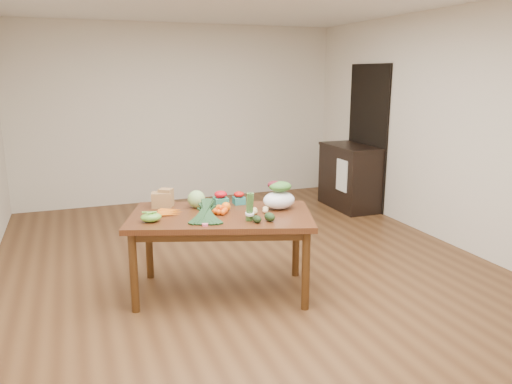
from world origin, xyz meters
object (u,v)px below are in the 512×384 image
object	(u,v)px
cabbage	(196,199)
salad_bag	(279,197)
dining_table	(222,254)
cabinet	(349,177)
kale_bunch	(206,213)
paper_bag	(161,198)
asparagus_bundle	(250,207)
mandarin_cluster	(220,209)

from	to	relation	value
cabbage	salad_bag	xyz separation A→B (m)	(0.70, -0.31, 0.03)
dining_table	cabbage	bearing A→B (deg)	136.14
cabinet	kale_bunch	size ratio (longest dim) A/B	2.55
paper_bag	kale_bunch	distance (m)	0.68
cabbage	asparagus_bundle	world-z (taller)	asparagus_bundle
dining_table	cabbage	xyz separation A→B (m)	(-0.15, 0.29, 0.46)
dining_table	mandarin_cluster	size ratio (longest dim) A/B	8.89
dining_table	asparagus_bundle	size ratio (longest dim) A/B	6.40
dining_table	salad_bag	size ratio (longest dim) A/B	5.32
paper_bag	asparagus_bundle	distance (m)	0.95
cabbage	asparagus_bundle	size ratio (longest dim) A/B	0.66
kale_bunch	cabinet	bearing A→B (deg)	58.81
asparagus_bundle	cabbage	bearing A→B (deg)	136.95
kale_bunch	asparagus_bundle	bearing A→B (deg)	3.71
salad_bag	asparagus_bundle	bearing A→B (deg)	-144.65
dining_table	paper_bag	xyz separation A→B (m)	(-0.45, 0.42, 0.46)
paper_bag	salad_bag	size ratio (longest dim) A/B	0.79
paper_bag	cabbage	world-z (taller)	paper_bag
dining_table	mandarin_cluster	world-z (taller)	mandarin_cluster
kale_bunch	dining_table	bearing A→B (deg)	65.01
dining_table	asparagus_bundle	bearing A→B (deg)	-42.27
kale_bunch	salad_bag	xyz separation A→B (m)	(0.74, 0.18, 0.04)
cabbage	kale_bunch	bearing A→B (deg)	-94.84
kale_bunch	asparagus_bundle	size ratio (longest dim) A/B	1.60
mandarin_cluster	kale_bunch	world-z (taller)	kale_bunch
paper_bag	salad_bag	world-z (taller)	salad_bag
kale_bunch	salad_bag	bearing A→B (deg)	31.94
kale_bunch	salad_bag	distance (m)	0.76
asparagus_bundle	cabinet	bearing A→B (deg)	63.78
mandarin_cluster	cabinet	bearing A→B (deg)	39.72
mandarin_cluster	salad_bag	xyz separation A→B (m)	(0.55, -0.03, 0.07)
cabinet	kale_bunch	bearing A→B (deg)	-139.64
dining_table	paper_bag	distance (m)	0.77
asparagus_bundle	paper_bag	bearing A→B (deg)	149.14
kale_bunch	salad_bag	size ratio (longest dim) A/B	1.33
salad_bag	cabinet	bearing A→B (deg)	46.86
salad_bag	mandarin_cluster	bearing A→B (deg)	176.51
paper_bag	mandarin_cluster	world-z (taller)	paper_bag
dining_table	kale_bunch	world-z (taller)	kale_bunch
paper_bag	dining_table	bearing A→B (deg)	-43.05
mandarin_cluster	kale_bunch	xyz separation A→B (m)	(-0.19, -0.21, 0.04)
cabbage	asparagus_bundle	bearing A→B (deg)	-61.50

